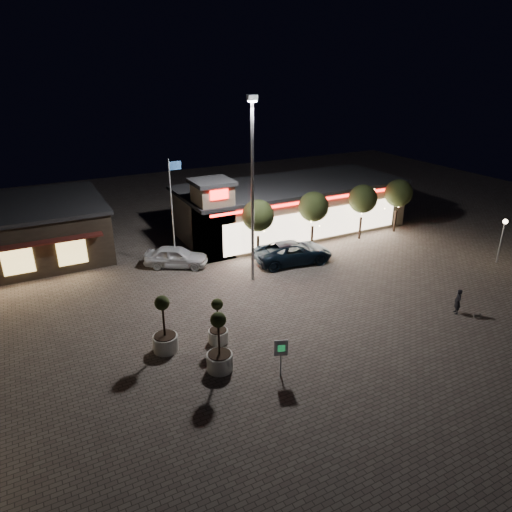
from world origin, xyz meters
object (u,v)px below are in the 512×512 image
white_sedan (176,256)px  planter_mid (219,352)px  pedestrian (458,302)px  valet_sign (281,351)px  pickup_truck (293,252)px  planter_left (165,334)px

white_sedan → planter_mid: planter_mid is taller
pedestrian → valet_sign: (-12.57, -0.26, 0.61)m
pickup_truck → pedestrian: size_ratio=3.77×
planter_left → valet_sign: planter_left is taller
pedestrian → planter_left: 17.47m
pedestrian → planter_mid: bearing=-66.3°
pickup_truck → planter_mid: (-10.30, -9.69, 0.16)m
pedestrian → white_sedan: bearing=-109.0°
pickup_truck → planter_mid: planter_mid is taller
planter_left → planter_mid: bearing=-56.3°
pickup_truck → planter_left: size_ratio=1.84×
pedestrian → valet_sign: 12.59m
planter_left → pedestrian: bearing=-14.6°
planter_left → valet_sign: size_ratio=1.62×
pickup_truck → white_sedan: size_ratio=1.28×
white_sedan → pedestrian: white_sedan is taller
pedestrian → planter_mid: (-15.01, 1.55, 0.20)m
pedestrian → planter_mid: size_ratio=0.49×
pedestrian → planter_left: planter_left is taller
pickup_truck → white_sedan: (-8.19, 3.40, -0.03)m
pedestrian → planter_mid: planter_mid is taller
pickup_truck → planter_left: 13.99m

